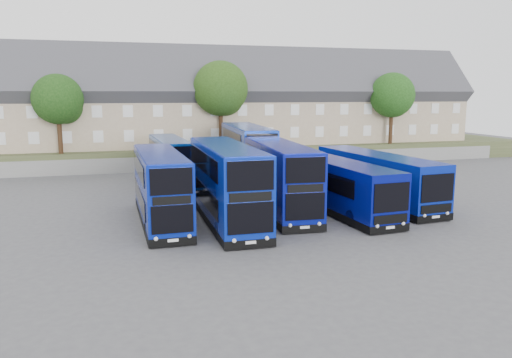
{
  "coord_description": "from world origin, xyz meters",
  "views": [
    {
      "loc": [
        -8.8,
        -26.6,
        7.76
      ],
      "look_at": [
        -0.01,
        4.61,
        2.2
      ],
      "focal_mm": 35.0,
      "sensor_mm": 36.0,
      "label": 1
    }
  ],
  "objects_px": {
    "dd_front_left": "(161,189)",
    "tree_mid": "(222,91)",
    "tree_west": "(59,101)",
    "dd_front_mid": "(226,185)",
    "tree_east": "(393,97)",
    "tree_far": "(405,94)",
    "coach_east_a": "(337,186)"
  },
  "relations": [
    {
      "from": "tree_east",
      "to": "tree_far",
      "type": "relative_size",
      "value": 0.94
    },
    {
      "from": "dd_front_mid",
      "to": "tree_west",
      "type": "distance_m",
      "value": 25.72
    },
    {
      "from": "dd_front_mid",
      "to": "coach_east_a",
      "type": "xyz_separation_m",
      "value": [
        7.74,
        0.9,
        -0.65
      ]
    },
    {
      "from": "tree_mid",
      "to": "tree_far",
      "type": "height_order",
      "value": "tree_mid"
    },
    {
      "from": "tree_mid",
      "to": "tree_far",
      "type": "relative_size",
      "value": 1.06
    },
    {
      "from": "dd_front_left",
      "to": "tree_far",
      "type": "distance_m",
      "value": 45.21
    },
    {
      "from": "tree_far",
      "to": "tree_mid",
      "type": "bearing_deg",
      "value": -165.96
    },
    {
      "from": "dd_front_left",
      "to": "tree_west",
      "type": "distance_m",
      "value": 23.48
    },
    {
      "from": "dd_front_left",
      "to": "dd_front_mid",
      "type": "height_order",
      "value": "dd_front_mid"
    },
    {
      "from": "tree_west",
      "to": "dd_front_mid",
      "type": "bearing_deg",
      "value": -63.23
    },
    {
      "from": "dd_front_mid",
      "to": "tree_west",
      "type": "xyz_separation_m",
      "value": [
        -11.38,
        22.57,
        4.74
      ]
    },
    {
      "from": "coach_east_a",
      "to": "tree_east",
      "type": "distance_m",
      "value": 28.05
    },
    {
      "from": "tree_east",
      "to": "dd_front_mid",
      "type": "bearing_deg",
      "value": -137.48
    },
    {
      "from": "dd_front_mid",
      "to": "tree_mid",
      "type": "distance_m",
      "value": 24.22
    },
    {
      "from": "dd_front_left",
      "to": "tree_west",
      "type": "xyz_separation_m",
      "value": [
        -7.52,
        21.69,
        4.95
      ]
    },
    {
      "from": "dd_front_mid",
      "to": "tree_east",
      "type": "xyz_separation_m",
      "value": [
        24.62,
        22.57,
        5.08
      ]
    },
    {
      "from": "tree_mid",
      "to": "tree_far",
      "type": "bearing_deg",
      "value": 14.04
    },
    {
      "from": "tree_east",
      "to": "tree_far",
      "type": "distance_m",
      "value": 9.23
    },
    {
      "from": "dd_front_mid",
      "to": "tree_east",
      "type": "bearing_deg",
      "value": 43.08
    },
    {
      "from": "coach_east_a",
      "to": "tree_mid",
      "type": "relative_size",
      "value": 1.36
    },
    {
      "from": "dd_front_left",
      "to": "coach_east_a",
      "type": "distance_m",
      "value": 11.62
    },
    {
      "from": "tree_mid",
      "to": "coach_east_a",
      "type": "bearing_deg",
      "value": -81.97
    },
    {
      "from": "dd_front_left",
      "to": "tree_mid",
      "type": "height_order",
      "value": "tree_mid"
    },
    {
      "from": "tree_mid",
      "to": "tree_west",
      "type": "bearing_deg",
      "value": -178.21
    },
    {
      "from": "tree_west",
      "to": "tree_mid",
      "type": "relative_size",
      "value": 0.83
    },
    {
      "from": "dd_front_left",
      "to": "tree_east",
      "type": "height_order",
      "value": "tree_east"
    },
    {
      "from": "dd_front_left",
      "to": "tree_mid",
      "type": "relative_size",
      "value": 1.18
    },
    {
      "from": "tree_east",
      "to": "tree_far",
      "type": "xyz_separation_m",
      "value": [
        6.0,
        7.0,
        0.34
      ]
    },
    {
      "from": "dd_front_mid",
      "to": "dd_front_left",
      "type": "bearing_deg",
      "value": 167.75
    },
    {
      "from": "dd_front_mid",
      "to": "tree_mid",
      "type": "xyz_separation_m",
      "value": [
        4.62,
        23.07,
        5.76
      ]
    },
    {
      "from": "tree_west",
      "to": "tree_east",
      "type": "distance_m",
      "value": 36.0
    },
    {
      "from": "tree_mid",
      "to": "tree_east",
      "type": "bearing_deg",
      "value": -1.43
    }
  ]
}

